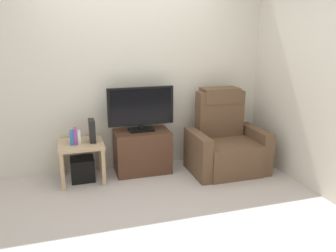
{
  "coord_description": "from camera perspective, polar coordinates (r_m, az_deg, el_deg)",
  "views": [
    {
      "loc": [
        -0.83,
        -3.27,
        1.78
      ],
      "look_at": [
        0.32,
        0.5,
        0.7
      ],
      "focal_mm": 36.1,
      "sensor_mm": 36.0,
      "label": 1
    }
  ],
  "objects": [
    {
      "name": "ground_plane",
      "position": [
        3.82,
        -2.48,
        -12.5
      ],
      "size": [
        6.4,
        6.4,
        0.0
      ],
      "primitive_type": "plane",
      "color": "#BCB2AD"
    },
    {
      "name": "wall_back",
      "position": [
        4.51,
        -6.32,
        9.11
      ],
      "size": [
        6.4,
        0.06,
        2.6
      ],
      "primitive_type": "cube",
      "color": "beige",
      "rests_on": "ground"
    },
    {
      "name": "wall_side",
      "position": [
        4.28,
        22.74,
        7.69
      ],
      "size": [
        0.06,
        4.48,
        2.6
      ],
      "primitive_type": "cube",
      "color": "beige",
      "rests_on": "ground"
    },
    {
      "name": "tv_stand",
      "position": [
        4.48,
        -4.38,
        -4.28
      ],
      "size": [
        0.71,
        0.43,
        0.56
      ],
      "color": "#4C2D1E",
      "rests_on": "ground"
    },
    {
      "name": "television",
      "position": [
        4.34,
        -4.59,
        3.04
      ],
      "size": [
        0.86,
        0.2,
        0.57
      ],
      "color": "black",
      "rests_on": "tv_stand"
    },
    {
      "name": "recliner_armchair",
      "position": [
        4.58,
        9.61,
        -2.82
      ],
      "size": [
        0.98,
        0.78,
        1.08
      ],
      "rotation": [
        0.0,
        0.0,
        0.05
      ],
      "color": "brown",
      "rests_on": "ground"
    },
    {
      "name": "side_table",
      "position": [
        4.3,
        -14.45,
        -3.76
      ],
      "size": [
        0.54,
        0.54,
        0.49
      ],
      "color": "tan",
      "rests_on": "ground"
    },
    {
      "name": "subwoofer_box",
      "position": [
        4.4,
        -14.22,
        -7.04
      ],
      "size": [
        0.29,
        0.29,
        0.29
      ],
      "primitive_type": "cube",
      "color": "black",
      "rests_on": "ground"
    },
    {
      "name": "book_leftmost",
      "position": [
        4.23,
        -15.93,
        -1.89
      ],
      "size": [
        0.05,
        0.11,
        0.16
      ],
      "primitive_type": "cube",
      "color": "#3366B2",
      "rests_on": "side_table"
    },
    {
      "name": "book_middle",
      "position": [
        4.23,
        -15.35,
        -1.63
      ],
      "size": [
        0.04,
        0.13,
        0.2
      ],
      "primitive_type": "cube",
      "color": "purple",
      "rests_on": "side_table"
    },
    {
      "name": "book_rightmost",
      "position": [
        4.24,
        -14.78,
        -1.82
      ],
      "size": [
        0.03,
        0.1,
        0.16
      ],
      "primitive_type": "cube",
      "color": "white",
      "rests_on": "side_table"
    },
    {
      "name": "game_console",
      "position": [
        4.26,
        -12.71,
        -0.77
      ],
      "size": [
        0.07,
        0.2,
        0.28
      ],
      "primitive_type": "cube",
      "color": "black",
      "rests_on": "side_table"
    }
  ]
}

